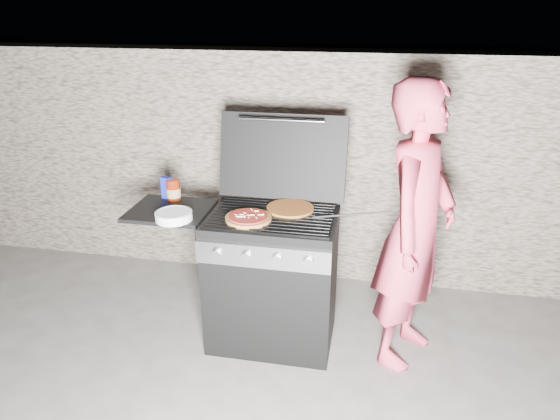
% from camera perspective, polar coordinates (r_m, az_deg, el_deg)
% --- Properties ---
extents(ground, '(50.00, 50.00, 0.00)m').
position_cam_1_polar(ground, '(3.54, -0.82, -14.25)').
color(ground, '#524D49').
extents(stone_wall, '(8.00, 0.35, 1.80)m').
position_cam_1_polar(stone_wall, '(4.05, 2.13, 5.08)').
color(stone_wall, gray).
rests_on(stone_wall, ground).
extents(gas_grill, '(1.34, 0.79, 0.91)m').
position_cam_1_polar(gas_grill, '(3.34, -5.10, -7.46)').
color(gas_grill, black).
rests_on(gas_grill, ground).
extents(pizza_topped, '(0.33, 0.33, 0.03)m').
position_cam_1_polar(pizza_topped, '(3.02, -3.63, -0.84)').
color(pizza_topped, gold).
rests_on(pizza_topped, gas_grill).
extents(pizza_plain, '(0.35, 0.35, 0.02)m').
position_cam_1_polar(pizza_plain, '(3.16, 1.17, 0.20)').
color(pizza_plain, '#C2732C').
rests_on(pizza_plain, gas_grill).
extents(sauce_jar, '(0.10, 0.10, 0.14)m').
position_cam_1_polar(sauce_jar, '(3.40, -12.09, 2.32)').
color(sauce_jar, maroon).
rests_on(sauce_jar, gas_grill).
extents(blue_carton, '(0.08, 0.06, 0.15)m').
position_cam_1_polar(blue_carton, '(3.42, -12.81, 2.48)').
color(blue_carton, '#14219D').
rests_on(blue_carton, gas_grill).
extents(plate_stack, '(0.23, 0.23, 0.05)m').
position_cam_1_polar(plate_stack, '(3.09, -12.05, -0.65)').
color(plate_stack, white).
rests_on(plate_stack, gas_grill).
extents(person, '(0.64, 0.76, 1.77)m').
position_cam_1_polar(person, '(3.07, 15.24, -2.12)').
color(person, '#D33F57').
rests_on(person, ground).
extents(tongs, '(0.48, 0.03, 0.10)m').
position_cam_1_polar(tongs, '(3.00, 8.26, -0.46)').
color(tongs, black).
rests_on(tongs, gas_grill).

